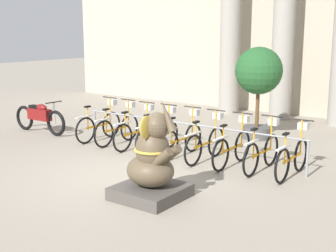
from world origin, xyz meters
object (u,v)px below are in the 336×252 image
object	(u,v)px
elephant_statue	(152,165)
motorcycle	(40,117)
bicycle_6	(233,147)
bicycle_8	(293,156)
bicycle_5	(206,143)
potted_tree	(259,76)
bicycle_0	(100,124)
bicycle_3	(159,135)
bicycle_4	(182,138)
bicycle_2	(137,131)
bicycle_1	(118,128)
bicycle_7	(262,151)

from	to	relation	value
elephant_statue	motorcycle	bearing A→B (deg)	158.45
bicycle_6	bicycle_8	size ratio (longest dim) A/B	1.00
bicycle_5	potted_tree	bearing A→B (deg)	91.30
bicycle_0	motorcycle	bearing A→B (deg)	-169.67
bicycle_3	bicycle_4	bearing A→B (deg)	3.07
bicycle_2	bicycle_5	world-z (taller)	same
bicycle_2	elephant_statue	distance (m)	3.59
bicycle_1	motorcycle	bearing A→B (deg)	-172.72
bicycle_1	bicycle_2	distance (m)	0.67
bicycle_2	elephant_statue	bearing A→B (deg)	-45.99
potted_tree	motorcycle	bearing A→B (deg)	-150.13
bicycle_7	bicycle_4	bearing A→B (deg)	179.94
bicycle_1	bicycle_4	xyz separation A→B (m)	(2.00, -0.00, 0.00)
bicycle_2	bicycle_8	xyz separation A→B (m)	(4.00, 0.02, 0.00)
bicycle_6	potted_tree	bearing A→B (deg)	104.98
bicycle_5	bicycle_6	xyz separation A→B (m)	(0.67, 0.01, 0.00)
potted_tree	bicycle_5	bearing A→B (deg)	-88.70
bicycle_0	bicycle_1	world-z (taller)	same
bicycle_2	motorcycle	xyz separation A→B (m)	(-3.32, -0.28, 0.05)
bicycle_0	bicycle_1	xyz separation A→B (m)	(0.67, -0.02, 0.00)
bicycle_1	bicycle_8	distance (m)	4.67
bicycle_4	bicycle_8	xyz separation A→B (m)	(2.67, -0.03, 0.00)
bicycle_3	elephant_statue	xyz separation A→B (m)	(1.82, -2.60, 0.18)
bicycle_0	motorcycle	size ratio (longest dim) A/B	0.80
bicycle_2	potted_tree	xyz separation A→B (m)	(1.94, 2.73, 1.25)
motorcycle	potted_tree	xyz separation A→B (m)	(5.26, 3.02, 1.20)
potted_tree	bicycle_1	bearing A→B (deg)	-134.21
bicycle_6	elephant_statue	xyz separation A→B (m)	(-0.18, -2.59, 0.18)
bicycle_4	bicycle_8	world-z (taller)	same
bicycle_3	potted_tree	size ratio (longest dim) A/B	0.68
bicycle_1	potted_tree	world-z (taller)	potted_tree
bicycle_2	bicycle_8	size ratio (longest dim) A/B	1.00
bicycle_0	bicycle_6	xyz separation A→B (m)	(4.00, -0.07, 0.00)
bicycle_1	bicycle_6	bearing A→B (deg)	-0.75
motorcycle	bicycle_5	bearing A→B (deg)	3.10
bicycle_8	motorcycle	world-z (taller)	bicycle_8
bicycle_3	bicycle_7	size ratio (longest dim) A/B	1.00
bicycle_8	potted_tree	size ratio (longest dim) A/B	0.68
bicycle_3	elephant_statue	world-z (taller)	elephant_statue
motorcycle	bicycle_0	bearing A→B (deg)	10.33
bicycle_1	bicycle_2	size ratio (longest dim) A/B	1.00
bicycle_7	bicycle_8	size ratio (longest dim) A/B	1.00
bicycle_3	bicycle_5	size ratio (longest dim) A/B	1.00
bicycle_2	potted_tree	world-z (taller)	potted_tree
bicycle_2	bicycle_8	bearing A→B (deg)	0.30
bicycle_0	potted_tree	bearing A→B (deg)	39.06
potted_tree	bicycle_2	bearing A→B (deg)	-125.36
bicycle_6	motorcycle	distance (m)	5.99
bicycle_4	bicycle_6	bearing A→B (deg)	-1.85
bicycle_0	bicycle_1	bearing A→B (deg)	-1.96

